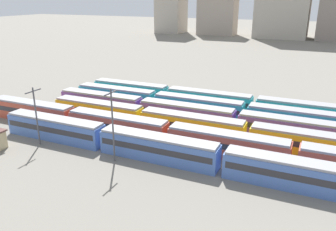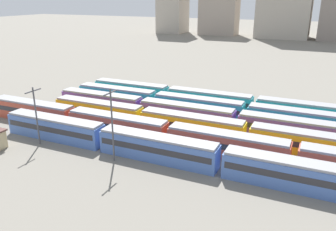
{
  "view_description": "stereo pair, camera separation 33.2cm",
  "coord_description": "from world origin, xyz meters",
  "px_view_note": "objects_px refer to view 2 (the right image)",
  "views": [
    {
      "loc": [
        38.46,
        -40.55,
        22.65
      ],
      "look_at": [
        14.47,
        13.0,
        2.04
      ],
      "focal_mm": 36.64,
      "sensor_mm": 36.0,
      "label": 1
    },
    {
      "loc": [
        38.77,
        -40.41,
        22.65
      ],
      "look_at": [
        14.47,
        13.0,
        2.04
      ],
      "focal_mm": 36.64,
      "sensor_mm": 36.0,
      "label": 2
    }
  ],
  "objects_px": {
    "train_track_0": "(221,160)",
    "train_track_1": "(168,134)",
    "train_track_5": "(209,100)",
    "train_track_3": "(294,129)",
    "train_track_2": "(192,125)",
    "catenary_pole_2": "(112,122)",
    "catenary_pole_0": "(36,113)",
    "train_track_4": "(246,113)"
  },
  "relations": [
    {
      "from": "train_track_0",
      "to": "train_track_1",
      "type": "bearing_deg",
      "value": 152.85
    },
    {
      "from": "train_track_0",
      "to": "train_track_5",
      "type": "bearing_deg",
      "value": 111.27
    },
    {
      "from": "train_track_3",
      "to": "train_track_2",
      "type": "bearing_deg",
      "value": -161.88
    },
    {
      "from": "catenary_pole_2",
      "to": "train_track_0",
      "type": "bearing_deg",
      "value": 10.87
    },
    {
      "from": "catenary_pole_0",
      "to": "train_track_1",
      "type": "bearing_deg",
      "value": 23.06
    },
    {
      "from": "train_track_3",
      "to": "catenary_pole_2",
      "type": "bearing_deg",
      "value": -140.95
    },
    {
      "from": "train_track_1",
      "to": "train_track_3",
      "type": "relative_size",
      "value": 0.8
    },
    {
      "from": "train_track_3",
      "to": "train_track_4",
      "type": "relative_size",
      "value": 1.25
    },
    {
      "from": "train_track_4",
      "to": "train_track_5",
      "type": "distance_m",
      "value": 10.29
    },
    {
      "from": "train_track_1",
      "to": "catenary_pole_2",
      "type": "height_order",
      "value": "catenary_pole_2"
    },
    {
      "from": "train_track_1",
      "to": "catenary_pole_0",
      "type": "bearing_deg",
      "value": -156.94
    },
    {
      "from": "train_track_1",
      "to": "train_track_2",
      "type": "xyz_separation_m",
      "value": [
        1.98,
        5.2,
        -0.0
      ]
    },
    {
      "from": "train_track_2",
      "to": "train_track_3",
      "type": "distance_m",
      "value": 16.72
    },
    {
      "from": "train_track_0",
      "to": "train_track_5",
      "type": "xyz_separation_m",
      "value": [
        -10.12,
        26.0,
        -0.0
      ]
    },
    {
      "from": "train_track_2",
      "to": "catenary_pole_0",
      "type": "xyz_separation_m",
      "value": [
        -21.02,
        -13.3,
        3.36
      ]
    },
    {
      "from": "train_track_2",
      "to": "catenary_pole_2",
      "type": "height_order",
      "value": "catenary_pole_2"
    },
    {
      "from": "train_track_3",
      "to": "train_track_4",
      "type": "height_order",
      "value": "same"
    },
    {
      "from": "train_track_3",
      "to": "catenary_pole_2",
      "type": "relative_size",
      "value": 8.66
    },
    {
      "from": "catenary_pole_0",
      "to": "train_track_5",
      "type": "bearing_deg",
      "value": 56.6
    },
    {
      "from": "train_track_1",
      "to": "train_track_4",
      "type": "distance_m",
      "value": 17.96
    },
    {
      "from": "train_track_2",
      "to": "train_track_5",
      "type": "height_order",
      "value": "same"
    },
    {
      "from": "train_track_1",
      "to": "train_track_3",
      "type": "bearing_deg",
      "value": 30.2
    },
    {
      "from": "train_track_4",
      "to": "catenary_pole_0",
      "type": "relative_size",
      "value": 7.9
    },
    {
      "from": "train_track_1",
      "to": "train_track_4",
      "type": "height_order",
      "value": "same"
    },
    {
      "from": "catenary_pole_2",
      "to": "train_track_4",
      "type": "bearing_deg",
      "value": 59.74
    },
    {
      "from": "train_track_1",
      "to": "catenary_pole_0",
      "type": "distance_m",
      "value": 20.96
    },
    {
      "from": "train_track_3",
      "to": "train_track_5",
      "type": "height_order",
      "value": "same"
    },
    {
      "from": "train_track_2",
      "to": "train_track_5",
      "type": "relative_size",
      "value": 1.0
    },
    {
      "from": "train_track_4",
      "to": "train_track_5",
      "type": "xyz_separation_m",
      "value": [
        -8.88,
        5.2,
        -0.0
      ]
    },
    {
      "from": "train_track_0",
      "to": "train_track_3",
      "type": "relative_size",
      "value": 0.8
    },
    {
      "from": "train_track_3",
      "to": "catenary_pole_0",
      "type": "height_order",
      "value": "catenary_pole_0"
    },
    {
      "from": "train_track_4",
      "to": "catenary_pole_2",
      "type": "height_order",
      "value": "catenary_pole_2"
    },
    {
      "from": "train_track_1",
      "to": "catenary_pole_0",
      "type": "relative_size",
      "value": 7.9
    },
    {
      "from": "catenary_pole_0",
      "to": "catenary_pole_2",
      "type": "height_order",
      "value": "catenary_pole_2"
    },
    {
      "from": "train_track_0",
      "to": "train_track_2",
      "type": "relative_size",
      "value": 1.34
    },
    {
      "from": "train_track_1",
      "to": "train_track_3",
      "type": "distance_m",
      "value": 20.67
    },
    {
      "from": "catenary_pole_0",
      "to": "train_track_2",
      "type": "bearing_deg",
      "value": 32.34
    },
    {
      "from": "train_track_1",
      "to": "train_track_3",
      "type": "xyz_separation_m",
      "value": [
        17.87,
        10.4,
        0.0
      ]
    },
    {
      "from": "train_track_4",
      "to": "train_track_2",
      "type": "bearing_deg",
      "value": -123.64
    },
    {
      "from": "train_track_0",
      "to": "catenary_pole_2",
      "type": "relative_size",
      "value": 6.91
    },
    {
      "from": "train_track_1",
      "to": "train_track_4",
      "type": "xyz_separation_m",
      "value": [
        8.9,
        15.6,
        0.0
      ]
    },
    {
      "from": "train_track_4",
      "to": "catenary_pole_2",
      "type": "relative_size",
      "value": 6.91
    }
  ]
}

